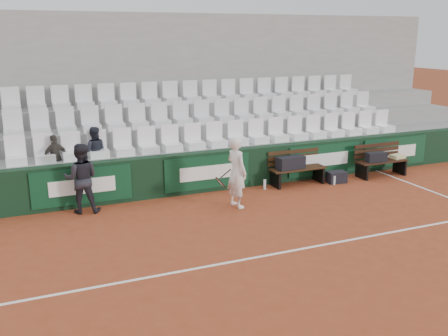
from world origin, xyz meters
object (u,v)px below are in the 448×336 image
sports_bag_ground (336,177)px  spectator_b (54,138)px  sports_bag_left (291,163)px  bench_right (381,168)px  ball_kid (81,178)px  water_bottle_far (334,180)px  spectator_c (93,133)px  bench_left (297,176)px  tennis_player (237,172)px  sports_bag_right (376,157)px  water_bottle_near (265,184)px

sports_bag_ground → spectator_b: bearing=170.3°
sports_bag_left → spectator_b: (-5.66, 0.93, 0.92)m
bench_right → ball_kid: bearing=178.5°
water_bottle_far → spectator_c: (-5.88, 1.32, 1.47)m
ball_kid → spectator_b: size_ratio=1.47×
ball_kid → sports_bag_left: bearing=-166.4°
bench_left → water_bottle_far: bench_left is taller
water_bottle_far → ball_kid: size_ratio=0.15×
bench_left → sports_bag_left: 0.44m
water_bottle_far → spectator_b: size_ratio=0.23×
bench_left → water_bottle_far: 0.97m
sports_bag_ground → bench_left: bearing=166.0°
sports_bag_left → sports_bag_ground: 1.36m
sports_bag_left → water_bottle_far: bearing=-19.4°
bench_left → tennis_player: bearing=-156.1°
ball_kid → sports_bag_right: bearing=-168.3°
sports_bag_left → sports_bag_right: (2.53, -0.25, -0.03)m
sports_bag_ground → tennis_player: bearing=-167.6°
bench_right → spectator_b: size_ratio=1.43×
sports_bag_right → ball_kid: 7.76m
bench_left → spectator_b: 6.09m
sports_bag_right → water_bottle_far: bearing=-174.5°
bench_left → bench_right: same height
sports_bag_left → water_bottle_far: sports_bag_left is taller
ball_kid → spectator_b: spectator_b is taller
bench_right → sports_bag_ground: (-1.51, -0.05, -0.07)m
sports_bag_right → spectator_b: (-8.18, 1.18, 0.95)m
ball_kid → bench_left: bearing=-166.4°
bench_left → ball_kid: (-5.44, 0.00, 0.55)m
spectator_b → spectator_c: bearing=161.4°
bench_right → water_bottle_near: bench_right is taller
water_bottle_near → water_bottle_far: water_bottle_near is taller
spectator_b → sports_bag_ground: bearing=151.7°
sports_bag_right → spectator_b: size_ratio=0.52×
water_bottle_near → water_bottle_far: (1.86, -0.34, -0.01)m
water_bottle_near → spectator_c: bearing=166.4°
sports_bag_left → tennis_player: tennis_player is taller
spectator_b → sports_bag_right: bearing=153.2°
sports_bag_left → water_bottle_near: 0.90m
bench_left → sports_bag_right: (2.31, -0.25, 0.35)m
bench_right → spectator_c: (-7.55, 1.13, 1.36)m
water_bottle_far → tennis_player: size_ratio=0.15×
sports_bag_ground → water_bottle_near: size_ratio=1.97×
bench_right → sports_bag_ground: 1.51m
water_bottle_far → ball_kid: 6.37m
bench_left → ball_kid: 5.47m
water_bottle_far → ball_kid: (-6.33, 0.39, 0.65)m
bench_left → sports_bag_ground: 1.07m
bench_right → sports_bag_left: (-2.77, 0.20, 0.38)m
sports_bag_ground → tennis_player: tennis_player is taller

